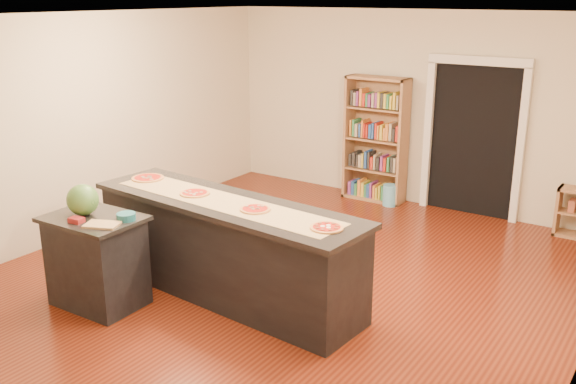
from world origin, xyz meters
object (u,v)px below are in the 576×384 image
Objects in this scene: watermelon at (83,200)px; bookshelf at (376,140)px; side_counter at (97,260)px; kitchen_island at (227,249)px; waste_bin at (390,195)px.

bookshelf is at bearing 79.38° from watermelon.
watermelon is at bearing -100.62° from bookshelf.
watermelon is (-0.12, -0.01, 0.61)m from side_counter.
bookshelf is (-0.20, 3.76, 0.41)m from kitchen_island.
kitchen_island is 3.65m from waste_bin.
kitchen_island is 1.50m from watermelon.
bookshelf is 5.91× the size of waste_bin.
side_counter is 4.72m from bookshelf.
side_counter is at bearing -103.59° from waste_bin.
bookshelf is at bearing 158.92° from waste_bin.
side_counter is 0.51× the size of bookshelf.
bookshelf reaches higher than kitchen_island.
kitchen_island is 3.79m from bookshelf.
waste_bin is at bearing 75.16° from side_counter.
watermelon is at bearing -178.49° from side_counter.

